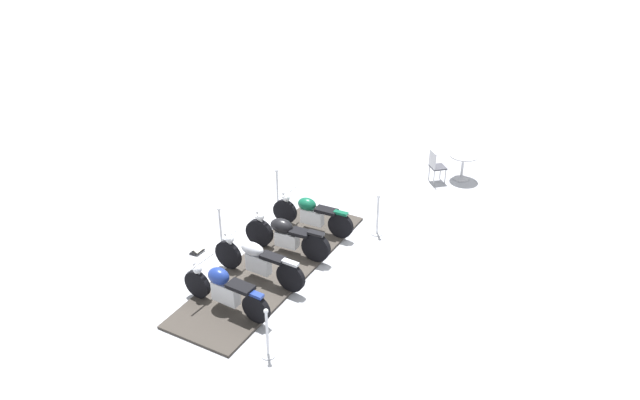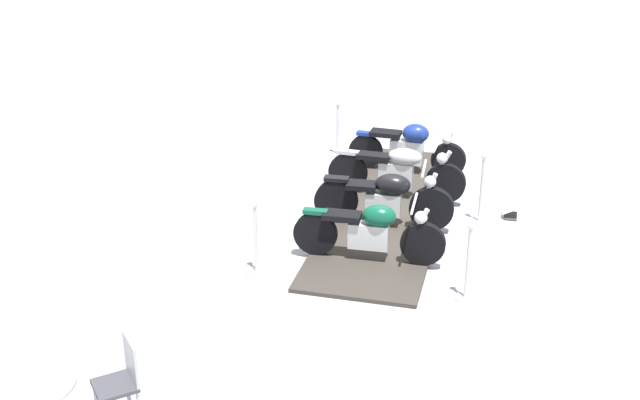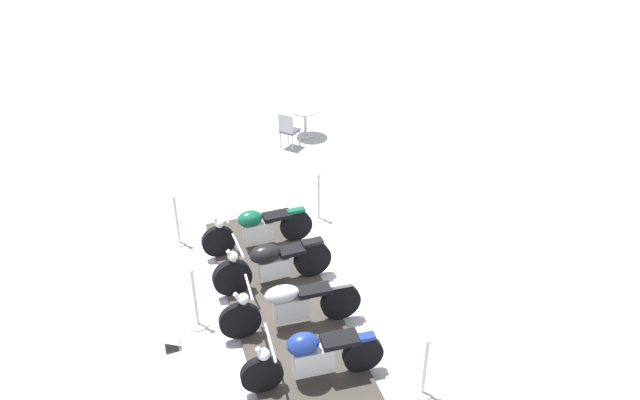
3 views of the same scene
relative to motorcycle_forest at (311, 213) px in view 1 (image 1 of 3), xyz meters
name	(u,v)px [view 1 (image 1 of 3)]	position (x,y,z in m)	size (l,w,h in m)	color
ground_plane	(274,267)	(1.71, 0.29, -0.50)	(80.00, 80.00, 0.00)	#A8AAB2
display_platform	(274,266)	(1.71, 0.29, -0.47)	(5.66, 1.68, 0.06)	#38332D
motorcycle_forest	(311,213)	(0.00, 0.00, 0.00)	(0.72, 2.11, 0.92)	black
motorcycle_black	(286,235)	(1.14, 0.17, 0.01)	(0.75, 2.10, 0.98)	black
motorcycle_chrome	(257,260)	(2.28, 0.35, 0.02)	(0.63, 2.28, 0.96)	black
motorcycle_navy	(224,289)	(3.42, 0.52, 0.02)	(0.76, 2.09, 0.90)	black
stanchion_left_front	(377,221)	(-0.89, 1.33, -0.15)	(0.31, 0.31, 1.06)	silver
stanchion_right_front	(277,193)	(-0.46, -1.47, -0.11)	(0.28, 0.28, 1.08)	silver
stanchion_left_rear	(267,339)	(3.87, 2.06, -0.14)	(0.30, 0.30, 1.05)	silver
stanchion_right_mid	(221,237)	(1.92, -1.11, -0.15)	(0.35, 0.35, 1.14)	silver
info_placard	(197,249)	(2.33, -1.52, -0.43)	(0.36, 0.31, 0.23)	#333338
cafe_table	(463,161)	(-4.85, 1.62, 0.06)	(0.80, 0.80, 0.75)	#B7B7BC
cafe_chair_near_table	(436,165)	(-4.21, 1.10, 0.03)	(0.56, 0.56, 0.94)	#B7B7BC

